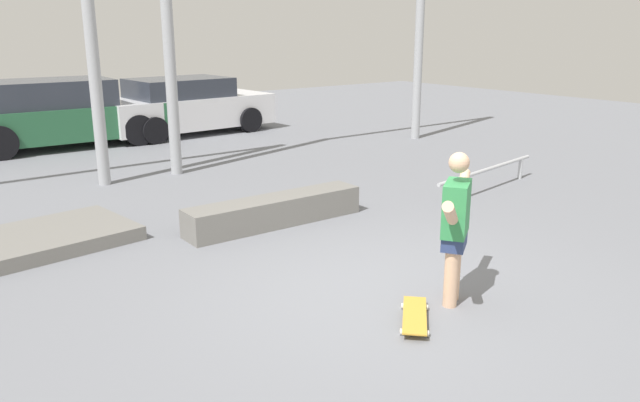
{
  "coord_description": "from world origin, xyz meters",
  "views": [
    {
      "loc": [
        -3.95,
        -4.12,
        2.56
      ],
      "look_at": [
        0.16,
        1.27,
        0.66
      ],
      "focal_mm": 35.0,
      "sensor_mm": 36.0,
      "label": 1
    }
  ],
  "objects": [
    {
      "name": "skateboarder",
      "position": [
        0.41,
        -0.49,
        0.8
      ],
      "size": [
        1.2,
        0.85,
        1.47
      ],
      "rotation": [
        0.0,
        0.0,
        0.59
      ],
      "color": "#DBAD89",
      "rests_on": "ground_plane"
    },
    {
      "name": "skateboard",
      "position": [
        -0.18,
        -0.58,
        0.06
      ],
      "size": [
        0.69,
        0.68,
        0.08
      ],
      "rotation": [
        0.0,
        0.0,
        0.77
      ],
      "color": "gold",
      "rests_on": "ground_plane"
    },
    {
      "name": "parked_car_green",
      "position": [
        -0.22,
        10.21,
        0.71
      ],
      "size": [
        4.58,
        2.1,
        1.46
      ],
      "rotation": [
        0.0,
        0.0,
        -0.04
      ],
      "color": "#28603D",
      "rests_on": "ground_plane"
    },
    {
      "name": "grind_box",
      "position": [
        0.41,
        2.59,
        0.19
      ],
      "size": [
        2.54,
        0.51,
        0.38
      ],
      "primitive_type": "cube",
      "rotation": [
        0.0,
        0.0,
        -0.01
      ],
      "color": "slate",
      "rests_on": "ground_plane"
    },
    {
      "name": "ground_plane",
      "position": [
        0.0,
        0.0,
        0.0
      ],
      "size": [
        36.0,
        36.0,
        0.0
      ],
      "primitive_type": "plane",
      "color": "slate"
    },
    {
      "name": "parked_car_white",
      "position": [
        2.75,
        10.15,
        0.66
      ],
      "size": [
        4.25,
        2.08,
        1.36
      ],
      "rotation": [
        0.0,
        0.0,
        0.05
      ],
      "color": "white",
      "rests_on": "ground_plane"
    },
    {
      "name": "grind_rail",
      "position": [
        4.1,
        2.0,
        0.31
      ],
      "size": [
        2.81,
        0.51,
        0.38
      ],
      "rotation": [
        0.0,
        0.0,
        0.16
      ],
      "color": "#B7BABF",
      "rests_on": "ground_plane"
    }
  ]
}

